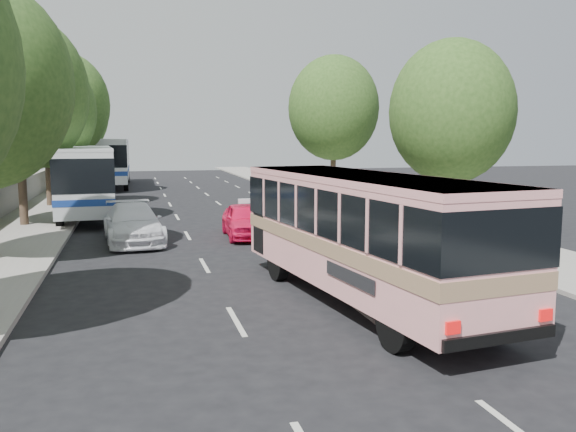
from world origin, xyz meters
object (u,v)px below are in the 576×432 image
object	(u,v)px
pink_taxi	(245,220)
tour_coach_rear	(111,158)
tour_coach_front	(86,175)
pink_bus	(362,224)
white_pickup	(133,223)

from	to	relation	value
pink_taxi	tour_coach_rear	distance (m)	28.50
pink_taxi	tour_coach_rear	xyz separation A→B (m)	(-6.02, 27.81, 1.64)
pink_taxi	tour_coach_rear	world-z (taller)	tour_coach_rear
tour_coach_front	pink_taxi	bearing A→B (deg)	-55.12
pink_bus	white_pickup	xyz separation A→B (m)	(-5.33, 10.10, -1.20)
pink_taxi	tour_coach_rear	size ratio (longest dim) A/B	0.31
pink_bus	tour_coach_front	world-z (taller)	tour_coach_front
pink_bus	tour_coach_front	bearing A→B (deg)	104.74
pink_bus	tour_coach_rear	size ratio (longest dim) A/B	0.77
white_pickup	tour_coach_front	bearing A→B (deg)	99.77
pink_bus	white_pickup	world-z (taller)	pink_bus
white_pickup	tour_coach_rear	size ratio (longest dim) A/B	0.39
tour_coach_rear	white_pickup	bearing A→B (deg)	-86.25
pink_taxi	white_pickup	xyz separation A→B (m)	(-4.35, -0.15, 0.04)
white_pickup	pink_taxi	bearing A→B (deg)	-2.89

